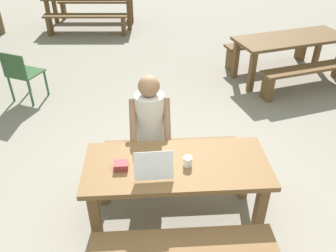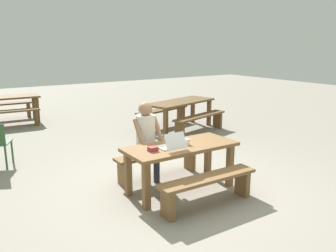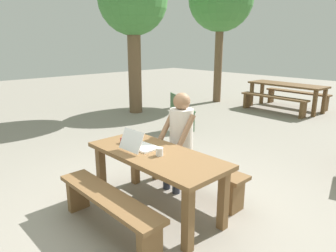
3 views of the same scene
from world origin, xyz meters
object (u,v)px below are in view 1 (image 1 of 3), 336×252
object	(u,v)px
small_pouch	(121,166)
person_seated	(150,124)
picnic_table_mid	(90,0)
plastic_chair	(22,74)
coffee_mug	(188,161)
laptop	(153,165)
picnic_table_rear	(291,43)
picnic_table_front	(177,173)

from	to	relation	value
small_pouch	person_seated	size ratio (longest dim) A/B	0.10
person_seated	picnic_table_mid	world-z (taller)	person_seated
small_pouch	plastic_chair	world-z (taller)	plastic_chair
plastic_chair	coffee_mug	bearing A→B (deg)	155.96
plastic_chair	picnic_table_mid	size ratio (longest dim) A/B	0.38
coffee_mug	person_seated	distance (m)	0.72
small_pouch	coffee_mug	xyz separation A→B (m)	(0.60, 0.01, 0.01)
small_pouch	plastic_chair	size ratio (longest dim) A/B	0.15
laptop	picnic_table_rear	xyz separation A→B (m)	(2.47, 3.29, -0.14)
small_pouch	picnic_table_mid	xyz separation A→B (m)	(-1.12, 6.50, -0.10)
small_pouch	picnic_table_rear	world-z (taller)	small_pouch
laptop	picnic_table_mid	bearing A→B (deg)	-79.60
laptop	picnic_table_front	bearing A→B (deg)	-163.47
coffee_mug	person_seated	xyz separation A→B (m)	(-0.33, 0.64, -0.01)
picnic_table_mid	plastic_chair	bearing A→B (deg)	-95.05
laptop	plastic_chair	size ratio (longest dim) A/B	0.43
laptop	coffee_mug	bearing A→B (deg)	-173.93
plastic_chair	picnic_table_rear	xyz separation A→B (m)	(4.45, 0.60, 0.17)
small_pouch	person_seated	xyz separation A→B (m)	(0.27, 0.65, 0.01)
laptop	person_seated	world-z (taller)	person_seated
picnic_table_mid	small_pouch	bearing A→B (deg)	-76.86
person_seated	plastic_chair	xyz separation A→B (m)	(-1.96, 2.00, -0.30)
plastic_chair	picnic_table_rear	size ratio (longest dim) A/B	0.40
picnic_table_front	picnic_table_rear	size ratio (longest dim) A/B	0.81
picnic_table_front	small_pouch	xyz separation A→B (m)	(-0.50, -0.03, 0.15)
picnic_table_front	small_pouch	size ratio (longest dim) A/B	13.54
picnic_table_mid	picnic_table_front	bearing A→B (deg)	-72.54
coffee_mug	plastic_chair	size ratio (longest dim) A/B	0.11
picnic_table_front	laptop	xyz separation A→B (m)	(-0.22, -0.07, 0.18)
person_seated	plastic_chair	size ratio (longest dim) A/B	1.55
laptop	person_seated	bearing A→B (deg)	-90.47
person_seated	picnic_table_mid	size ratio (longest dim) A/B	0.59
small_pouch	picnic_table_rear	size ratio (longest dim) A/B	0.06
picnic_table_front	coffee_mug	bearing A→B (deg)	-17.11
laptop	coffee_mug	xyz separation A→B (m)	(0.31, 0.04, -0.01)
laptop	plastic_chair	world-z (taller)	laptop
small_pouch	picnic_table_rear	bearing A→B (deg)	49.68
coffee_mug	laptop	bearing A→B (deg)	-172.22
picnic_table_mid	coffee_mug	bearing A→B (deg)	-71.82
laptop	small_pouch	distance (m)	0.29
coffee_mug	picnic_table_rear	distance (m)	3.90
laptop	picnic_table_mid	world-z (taller)	laptop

